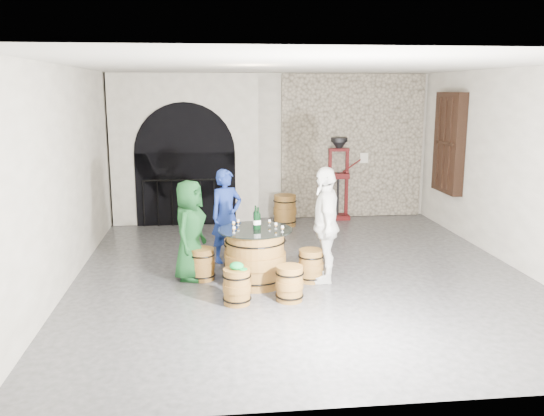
{
  "coord_description": "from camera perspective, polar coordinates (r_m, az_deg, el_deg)",
  "views": [
    {
      "loc": [
        -1.44,
        -8.67,
        2.85
      ],
      "look_at": [
        -0.46,
        -0.0,
        1.05
      ],
      "focal_mm": 38.0,
      "sensor_mm": 36.0,
      "label": 1
    }
  ],
  "objects": [
    {
      "name": "wine_bottle_left",
      "position": [
        8.41,
        -1.61,
        -1.24
      ],
      "size": [
        0.08,
        0.08,
        0.32
      ],
      "color": "black",
      "rests_on": "barrel_table"
    },
    {
      "name": "tasting_glass_b",
      "position": [
        8.42,
        0.39,
        -1.79
      ],
      "size": [
        0.05,
        0.05,
        0.1
      ],
      "primitive_type": null,
      "color": "#BB7424",
      "rests_on": "barrel_table"
    },
    {
      "name": "barrel_stool_near_left",
      "position": [
        7.84,
        -3.5,
        -7.78
      ],
      "size": [
        0.4,
        0.4,
        0.49
      ],
      "color": "olive",
      "rests_on": "ground"
    },
    {
      "name": "corking_press",
      "position": [
        12.83,
        6.61,
        3.55
      ],
      "size": [
        0.74,
        0.4,
        1.81
      ],
      "rotation": [
        0.0,
        0.0,
        -0.0
      ],
      "color": "#4D0C0D",
      "rests_on": "ground"
    },
    {
      "name": "tasting_glass_e",
      "position": [
        8.24,
        1.04,
        -2.09
      ],
      "size": [
        0.05,
        0.05,
        0.1
      ],
      "primitive_type": null,
      "color": "#BB7424",
      "rests_on": "barrel_table"
    },
    {
      "name": "barrel_stool_far",
      "position": [
        9.35,
        -3.59,
        -4.55
      ],
      "size": [
        0.4,
        0.4,
        0.49
      ],
      "color": "olive",
      "rests_on": "ground"
    },
    {
      "name": "barrel_stool_right",
      "position": [
        8.74,
        3.86,
        -5.72
      ],
      "size": [
        0.4,
        0.4,
        0.49
      ],
      "color": "olive",
      "rests_on": "ground"
    },
    {
      "name": "wall_back",
      "position": [
        12.81,
        0.02,
        6.07
      ],
      "size": [
        8.0,
        0.0,
        8.0
      ],
      "primitive_type": "plane",
      "rotation": [
        1.57,
        0.0,
        0.0
      ],
      "color": "beige",
      "rests_on": "ground"
    },
    {
      "name": "side_barrel",
      "position": [
        12.21,
        1.29,
        -0.24
      ],
      "size": [
        0.5,
        0.5,
        0.67
      ],
      "rotation": [
        0.0,
        0.0,
        -0.12
      ],
      "color": "olive",
      "rests_on": "ground"
    },
    {
      "name": "wine_bottle_center",
      "position": [
        8.42,
        -1.38,
        -1.22
      ],
      "size": [
        0.08,
        0.08,
        0.32
      ],
      "color": "black",
      "rests_on": "barrel_table"
    },
    {
      "name": "person_blue",
      "position": [
        9.62,
        -4.53,
        -0.79
      ],
      "size": [
        0.68,
        0.59,
        1.57
      ],
      "primitive_type": "imported",
      "rotation": [
        0.0,
        0.0,
        0.47
      ],
      "color": "navy",
      "rests_on": "ground"
    },
    {
      "name": "wall_left",
      "position": [
        9.0,
        -19.66,
        3.0
      ],
      "size": [
        0.0,
        8.0,
        8.0
      ],
      "primitive_type": "plane",
      "rotation": [
        1.57,
        0.0,
        1.57
      ],
      "color": "beige",
      "rests_on": "ground"
    },
    {
      "name": "control_box",
      "position": [
        13.09,
        9.07,
        4.94
      ],
      "size": [
        0.18,
        0.1,
        0.22
      ],
      "primitive_type": "cube",
      "color": "silver",
      "rests_on": "wall_back"
    },
    {
      "name": "wall_right",
      "position": [
        10.06,
        23.06,
        3.59
      ],
      "size": [
        0.0,
        8.0,
        8.0
      ],
      "primitive_type": "plane",
      "rotation": [
        1.57,
        0.0,
        -1.57
      ],
      "color": "beige",
      "rests_on": "ground"
    },
    {
      "name": "tasting_glass_c",
      "position": [
        8.66,
        -3.37,
        -1.44
      ],
      "size": [
        0.05,
        0.05,
        0.1
      ],
      "primitive_type": null,
      "color": "#BB7424",
      "rests_on": "barrel_table"
    },
    {
      "name": "arched_opening",
      "position": [
        12.48,
        -8.59,
        5.7
      ],
      "size": [
        3.1,
        0.6,
        3.19
      ],
      "color": "beige",
      "rests_on": "ground"
    },
    {
      "name": "person_green",
      "position": [
        8.78,
        -8.15,
        -2.2
      ],
      "size": [
        0.71,
        0.87,
        1.53
      ],
      "primitive_type": "imported",
      "rotation": [
        0.0,
        0.0,
        1.22
      ],
      "color": "#113D19",
      "rests_on": "ground"
    },
    {
      "name": "tasting_glass_a",
      "position": [
        8.22,
        -3.79,
        -2.16
      ],
      "size": [
        0.05,
        0.05,
        0.1
      ],
      "primitive_type": null,
      "color": "#BB7424",
      "rests_on": "barrel_table"
    },
    {
      "name": "shuttered_window",
      "position": [
        12.12,
        17.1,
        6.18
      ],
      "size": [
        0.23,
        1.1,
        2.0
      ],
      "color": "black",
      "rests_on": "wall_right"
    },
    {
      "name": "ground",
      "position": [
        9.24,
        2.83,
        -6.32
      ],
      "size": [
        8.0,
        8.0,
        0.0
      ],
      "primitive_type": "plane",
      "color": "#303032",
      "rests_on": "ground"
    },
    {
      "name": "wine_bottle_right",
      "position": [
        8.54,
        -1.64,
        -1.04
      ],
      "size": [
        0.08,
        0.08,
        0.32
      ],
      "color": "black",
      "rests_on": "barrel_table"
    },
    {
      "name": "ceiling",
      "position": [
        8.8,
        3.04,
        13.92
      ],
      "size": [
        8.0,
        8.0,
        0.0
      ],
      "primitive_type": "plane",
      "rotation": [
        3.14,
        0.0,
        0.0
      ],
      "color": "beige",
      "rests_on": "wall_back"
    },
    {
      "name": "wall_front",
      "position": [
        5.05,
        10.31,
        -2.89
      ],
      "size": [
        8.0,
        0.0,
        8.0
      ],
      "primitive_type": "plane",
      "rotation": [
        -1.57,
        0.0,
        0.0
      ],
      "color": "beige",
      "rests_on": "ground"
    },
    {
      "name": "stone_facing_panel",
      "position": [
        13.08,
        7.95,
        6.07
      ],
      "size": [
        3.2,
        0.12,
        3.18
      ],
      "primitive_type": "cube",
      "color": "tan",
      "rests_on": "ground"
    },
    {
      "name": "barrel_table",
      "position": [
        8.55,
        -1.66,
        -4.88
      ],
      "size": [
        1.1,
        1.1,
        0.84
      ],
      "color": "olive",
      "rests_on": "ground"
    },
    {
      "name": "tasting_glass_d",
      "position": [
        8.62,
        -0.25,
        -1.47
      ],
      "size": [
        0.05,
        0.05,
        0.1
      ],
      "primitive_type": null,
      "color": "#BB7424",
      "rests_on": "barrel_table"
    },
    {
      "name": "person_white",
      "position": [
        8.62,
        5.3,
        -1.66
      ],
      "size": [
        0.54,
        1.07,
        1.74
      ],
      "primitive_type": "imported",
      "rotation": [
        0.0,
        0.0,
        -1.69
      ],
      "color": "white",
      "rests_on": "ground"
    },
    {
      "name": "barrel_stool_left",
      "position": [
        8.85,
        -6.93,
        -5.55
      ],
      "size": [
        0.4,
        0.4,
        0.49
      ],
      "color": "olive",
      "rests_on": "ground"
    },
    {
      "name": "green_cap",
      "position": [
        7.75,
        -3.5,
        -5.76
      ],
      "size": [
        0.24,
        0.19,
        0.1
      ],
      "color": "#0C8B35",
      "rests_on": "barrel_stool_near_left"
    },
    {
      "name": "barrel_stool_near_right",
      "position": [
        7.95,
        1.75,
        -7.49
      ],
      "size": [
        0.4,
        0.4,
        0.49
      ],
      "color": "olive",
      "rests_on": "ground"
    },
    {
      "name": "tasting_glass_f",
      "position": [
        8.53,
        -3.84,
        -1.64
      ],
      "size": [
        0.05,
        0.05,
        0.1
      ],
      "primitive_type": null,
      "color": "#BB7424",
      "rests_on": "barrel_table"
    }
  ]
}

